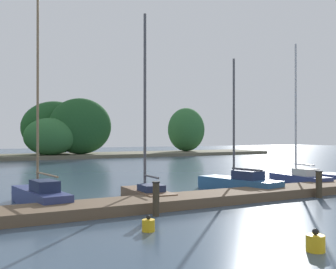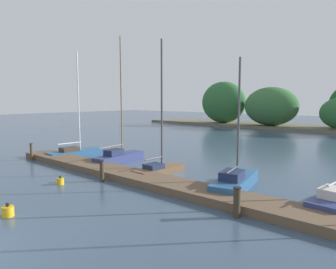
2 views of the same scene
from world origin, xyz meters
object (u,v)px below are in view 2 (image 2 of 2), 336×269
object	(u,v)px
sailboat_3	(236,181)
mooring_piling_0	(31,152)
mooring_piling_2	(237,202)
channel_buoy_0	(60,181)
sailboat_1	(120,156)
sailboat_0	(78,151)
mooring_piling_1	(102,171)
channel_buoy_1	(8,211)
sailboat_2	(160,167)

from	to	relation	value
sailboat_3	mooring_piling_0	world-z (taller)	sailboat_3
mooring_piling_2	channel_buoy_0	size ratio (longest dim) A/B	2.55
sailboat_1	channel_buoy_0	world-z (taller)	sailboat_1
sailboat_3	mooring_piling_2	world-z (taller)	sailboat_3
sailboat_3	channel_buoy_0	bearing A→B (deg)	114.06
mooring_piling_2	sailboat_3	bearing A→B (deg)	119.09
sailboat_0	sailboat_3	xyz separation A→B (m)	(12.91, 0.04, 0.05)
sailboat_3	sailboat_1	bearing A→B (deg)	75.87
mooring_piling_1	channel_buoy_1	distance (m)	5.25
sailboat_2	channel_buoy_1	bearing A→B (deg)	-176.33
sailboat_0	sailboat_2	size ratio (longest dim) A/B	1.03
sailboat_2	sailboat_3	xyz separation A→B (m)	(4.61, 0.14, -0.01)
sailboat_0	channel_buoy_0	distance (m)	7.79
sailboat_3	mooring_piling_0	size ratio (longest dim) A/B	5.23
sailboat_1	sailboat_3	size ratio (longest dim) A/B	1.34
sailboat_2	channel_buoy_0	bearing A→B (deg)	157.68
mooring_piling_0	sailboat_0	bearing A→B (deg)	72.03
mooring_piling_1	mooring_piling_2	size ratio (longest dim) A/B	0.99
sailboat_0	mooring_piling_0	size ratio (longest dim) A/B	6.56
sailboat_1	channel_buoy_0	xyz separation A→B (m)	(1.76, -5.29, -0.27)
sailboat_0	sailboat_3	size ratio (longest dim) A/B	1.25
mooring_piling_1	mooring_piling_0	bearing A→B (deg)	178.37
sailboat_0	mooring_piling_2	bearing A→B (deg)	-97.02
sailboat_3	channel_buoy_1	size ratio (longest dim) A/B	12.04
sailboat_0	sailboat_2	world-z (taller)	sailboat_0
mooring_piling_0	mooring_piling_2	world-z (taller)	mooring_piling_0
channel_buoy_1	sailboat_1	bearing A→B (deg)	115.42
sailboat_1	sailboat_2	bearing A→B (deg)	-104.13
sailboat_0	mooring_piling_1	distance (m)	7.83
sailboat_0	channel_buoy_1	size ratio (longest dim) A/B	15.10
sailboat_2	mooring_piling_2	size ratio (longest dim) A/B	6.72
sailboat_2	mooring_piling_0	xyz separation A→B (m)	(-9.26, -2.86, 0.17)
channel_buoy_0	sailboat_0	bearing A→B (deg)	141.16
sailboat_1	channel_buoy_1	bearing A→B (deg)	-161.35
mooring_piling_2	channel_buoy_1	distance (m)	8.11
mooring_piling_2	mooring_piling_0	bearing A→B (deg)	179.71
mooring_piling_2	sailboat_2	bearing A→B (deg)	155.07
mooring_piling_2	sailboat_0	bearing A→B (deg)	168.23
sailboat_2	sailboat_1	bearing A→B (deg)	85.34
sailboat_3	channel_buoy_0	world-z (taller)	sailboat_3
mooring_piling_2	channel_buoy_1	xyz separation A→B (m)	(-6.19, -5.22, -0.36)
sailboat_1	channel_buoy_1	size ratio (longest dim) A/B	16.16
channel_buoy_1	mooring_piling_0	bearing A→B (deg)	150.57
mooring_piling_0	channel_buoy_1	xyz separation A→B (m)	(9.40, -5.30, -0.39)
channel_buoy_0	sailboat_2	bearing A→B (deg)	64.98
mooring_piling_0	channel_buoy_1	distance (m)	10.80
sailboat_0	mooring_piling_0	xyz separation A→B (m)	(-0.96, -2.97, 0.24)
sailboat_0	sailboat_3	world-z (taller)	sailboat_0
sailboat_2	sailboat_3	distance (m)	4.62
sailboat_1	mooring_piling_1	bearing A→B (deg)	-148.59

